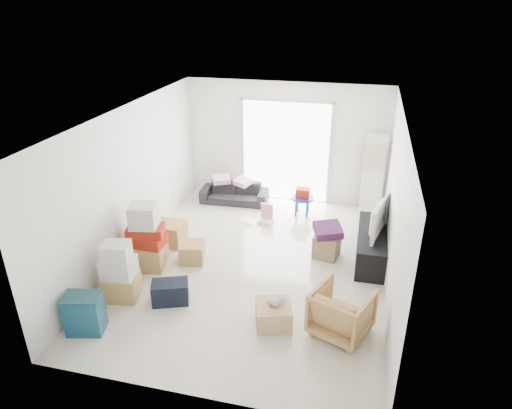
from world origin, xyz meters
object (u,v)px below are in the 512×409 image
Objects in this scene: storage_bins at (85,313)px; kids_table at (303,196)px; ac_tower at (373,176)px; television at (373,228)px; armchair at (342,310)px; ottoman at (327,246)px; wood_crate at (274,315)px; tv_console at (371,245)px; sofa at (234,190)px.

storage_bins is 5.09m from kids_table.
television is (0.05, -1.94, -0.26)m from ac_tower.
armchair reaches higher than kids_table.
ottoman is at bearing 111.96° from television.
ottoman is 0.85× the size of wood_crate.
tv_console is 2.68× the size of kids_table.
kids_table is at bearing 134.27° from tv_console.
ac_tower is at bearing -72.43° from armchair.
tv_console is 2.11m from kids_table.
sofa is at bearing 169.97° from kids_table.
armchair is at bearing -175.81° from television.
ac_tower is 1.15× the size of sofa.
ac_tower is at bearing 15.77° from television.
kids_table is at bearing 113.10° from ottoman.
television is 3.57m from sofa.
tv_console is 1.07× the size of sofa.
wood_crate is (-1.34, -2.19, -0.45)m from television.
ac_tower is 1.55m from kids_table.
television reaches higher than storage_bins.
storage_bins is (-0.82, -4.75, 0.00)m from sofa.
television is 2.44× the size of ottoman.
tv_console reaches higher than wood_crate.
kids_table is (-1.42, -0.43, -0.44)m from ac_tower.
ac_tower reaches higher than armchair.
armchair reaches higher than wood_crate.
television reaches higher than ottoman.
armchair is 1.79× the size of ottoman.
ac_tower reaches higher than storage_bins.
television reaches higher than sofa.
wood_crate is at bearing 25.56° from armchair.
ottoman is (2.30, -1.90, -0.08)m from sofa.
wood_crate is at bearing -104.93° from ottoman.
tv_console is at bearing -32.74° from sofa.
tv_console is at bearing 37.19° from storage_bins.
tv_console is 3.26× the size of wood_crate.
ottoman is (3.12, 2.85, -0.08)m from storage_bins.
armchair is at bearing -73.37° from kids_table.
wood_crate is at bearing 16.65° from storage_bins.
ottoman is at bearing 75.07° from wood_crate.
storage_bins is at bearing -163.35° from wood_crate.
sofa is 4.82m from storage_bins.
armchair is 1.26× the size of kids_table.
ottoman is at bearing -109.67° from ac_tower.
ottoman is 2.16m from wood_crate.
wood_crate is (2.56, 0.77, -0.13)m from storage_bins.
wood_crate is (-1.29, -4.13, -0.71)m from ac_tower.
sofa is at bearing 140.43° from ottoman.
kids_table is at bearing 92.03° from wood_crate.
storage_bins is at bearing -102.35° from sofa.
storage_bins is (-3.90, -2.96, 0.03)m from tv_console.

